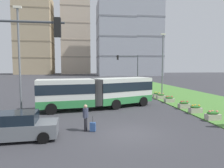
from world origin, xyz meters
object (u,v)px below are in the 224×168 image
flower_planter_4 (161,96)px  flower_planter_3 (169,99)px  rolling_suitcase (93,127)px  apartment_tower_centre (115,39)px  flower_planter_2 (184,105)px  articulated_bus (98,92)px  apartment_tower_west (35,36)px  apartment_tower_eastcentre (140,21)px  apartment_tower_westcentre (76,34)px  car_white_van (63,87)px  flower_planter_5 (157,95)px  car_grey_wagon (17,127)px  flower_planter_1 (195,109)px  streetlight_median (163,61)px  traffic_light_far_right (131,67)px  pedestrian_crossing (86,116)px  flower_planter_0 (213,115)px  streetlight_left (19,55)px

flower_planter_4 → flower_planter_3: bearing=-90.0°
rolling_suitcase → apartment_tower_centre: bearing=79.8°
flower_planter_2 → articulated_bus: bearing=168.6°
apartment_tower_west → apartment_tower_eastcentre: size_ratio=0.83×
apartment_tower_westcentre → car_white_van: bearing=-89.8°
flower_planter_5 → articulated_bus: bearing=-146.8°
car_grey_wagon → apartment_tower_westcentre: apartment_tower_westcentre is taller
flower_planter_1 → streetlight_median: (1.90, 12.21, 4.55)m
rolling_suitcase → flower_planter_3: 13.03m
traffic_light_far_right → apartment_tower_centre: apartment_tower_centre is taller
car_grey_wagon → apartment_tower_centre: (19.86, 86.67, 16.90)m
flower_planter_3 → apartment_tower_centre: 78.93m
flower_planter_1 → flower_planter_2: (0.00, 2.02, 0.00)m
car_grey_wagon → traffic_light_far_right: bearing=61.4°
flower_planter_5 → apartment_tower_centre: 75.22m
traffic_light_far_right → pedestrian_crossing: bearing=-111.2°
flower_planter_5 → apartment_tower_west: 108.29m
articulated_bus → flower_planter_2: (8.44, -1.71, -1.23)m
traffic_light_far_right → streetlight_median: size_ratio=0.68×
traffic_light_far_right → flower_planter_0: bearing=-85.3°
rolling_suitcase → flower_planter_1: size_ratio=0.88×
flower_planter_3 → apartment_tower_west: bearing=109.8°
pedestrian_crossing → flower_planter_1: 10.40m
flower_planter_0 → flower_planter_4: same height
flower_planter_2 → apartment_tower_west: bearing=109.2°
flower_planter_5 → apartment_tower_eastcentre: bearing=75.6°
rolling_suitcase → flower_planter_0: 9.42m
flower_planter_2 → streetlight_left: bearing=175.8°
flower_planter_0 → flower_planter_5: size_ratio=1.00×
car_grey_wagon → rolling_suitcase: bearing=10.5°
flower_planter_1 → flower_planter_2: bearing=90.0°
pedestrian_crossing → traffic_light_far_right: 22.79m
pedestrian_crossing → flower_planter_5: size_ratio=1.58×
flower_planter_0 → streetlight_median: 15.43m
flower_planter_1 → streetlight_median: bearing=81.2°
car_white_van → apartment_tower_west: 95.55m
car_white_van → flower_planter_5: 16.19m
pedestrian_crossing → flower_planter_2: bearing=29.2°
flower_planter_1 → flower_planter_3: (0.00, 5.44, 0.00)m
flower_planter_0 → apartment_tower_eastcentre: 91.01m
pedestrian_crossing → flower_planter_0: 9.86m
flower_planter_0 → streetlight_left: (-15.64, 5.58, 4.82)m
car_grey_wagon → flower_planter_2: (13.68, 6.48, -0.33)m
car_grey_wagon → apartment_tower_eastcentre: apartment_tower_eastcentre is taller
apartment_tower_centre → apartment_tower_eastcentre: 15.74m
flower_planter_5 → streetlight_left: bearing=-158.7°
pedestrian_crossing → flower_planter_2: 11.23m
car_grey_wagon → flower_planter_1: 14.40m
flower_planter_5 → apartment_tower_eastcentre: 80.23m
apartment_tower_westcentre → apartment_tower_centre: apartment_tower_westcentre is taller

